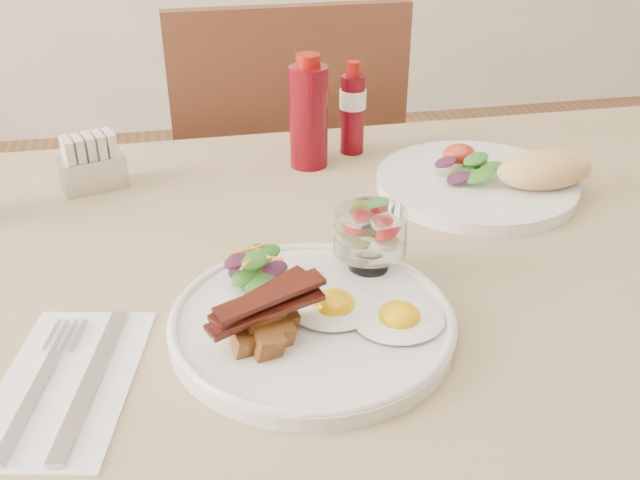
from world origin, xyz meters
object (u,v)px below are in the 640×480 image
table (369,335)px  main_plate (312,323)px  sugar_caddy (92,165)px  fruit_cup (370,231)px  chair_far (284,196)px  second_plate (492,178)px  ketchup_bottle (309,115)px  hot_sauce_bottle (353,109)px

table → main_plate: main_plate is taller
table → sugar_caddy: size_ratio=14.14×
main_plate → fruit_cup: fruit_cup is taller
table → fruit_cup: fruit_cup is taller
chair_far → main_plate: size_ratio=3.32×
chair_far → main_plate: 0.80m
main_plate → sugar_caddy: (-0.23, 0.38, 0.03)m
second_plate → ketchup_bottle: 0.27m
table → second_plate: second_plate is taller
second_plate → table: bearing=-141.8°
second_plate → hot_sauce_bottle: 0.24m
main_plate → ketchup_bottle: 0.41m
ketchup_bottle → hot_sauce_bottle: (0.07, 0.04, -0.01)m
table → hot_sauce_bottle: bearing=80.1°
fruit_cup → hot_sauce_bottle: size_ratio=0.57×
fruit_cup → chair_far: bearing=89.3°
table → sugar_caddy: 0.44m
fruit_cup → hot_sauce_bottle: 0.36m
main_plate → hot_sauce_bottle: (0.15, 0.43, 0.06)m
table → chair_far: size_ratio=1.43×
fruit_cup → ketchup_bottle: 0.32m
main_plate → fruit_cup: bearing=45.0°
main_plate → second_plate: bearing=41.0°
ketchup_bottle → sugar_caddy: bearing=-176.6°
hot_sauce_bottle → main_plate: bearing=-108.6°
table → chair_far: chair_far is taller
chair_far → hot_sauce_bottle: size_ratio=6.67×
main_plate → sugar_caddy: bearing=121.5°
fruit_cup → sugar_caddy: bearing=135.8°
fruit_cup → ketchup_bottle: size_ratio=0.49×
main_plate → ketchup_bottle: ketchup_bottle is taller
chair_far → sugar_caddy: (-0.32, -0.38, 0.26)m
table → main_plate: bearing=-132.9°
main_plate → fruit_cup: (0.08, 0.08, 0.05)m
fruit_cup → second_plate: (0.22, 0.18, -0.04)m
second_plate → fruit_cup: bearing=-140.5°
chair_far → main_plate: (-0.09, -0.76, 0.24)m
chair_far → table: bearing=-90.0°
main_plate → hot_sauce_bottle: bearing=71.4°
main_plate → sugar_caddy: size_ratio=2.98×
chair_far → ketchup_bottle: size_ratio=5.69×
fruit_cup → main_plate: bearing=-135.0°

